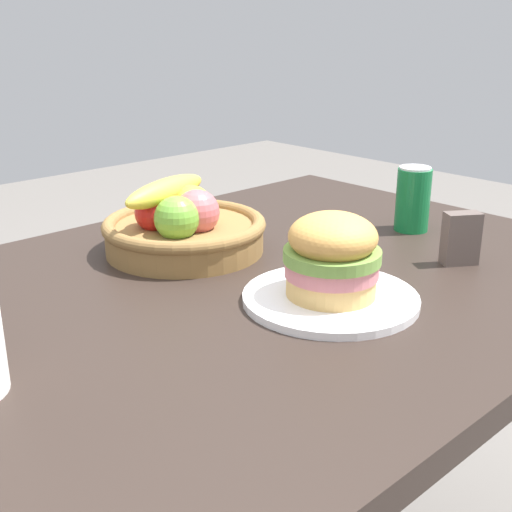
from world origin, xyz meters
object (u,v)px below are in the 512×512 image
Objects in this scene: plate at (330,298)px; soda_can at (413,199)px; napkin_holder at (461,238)px; sandwich at (332,255)px; fruit_basket at (183,225)px.

plate is 0.41m from soda_can.
plate is 2.89× the size of napkin_holder.
sandwich is (0.00, -0.00, 0.07)m from plate.
fruit_basket is at bearing 93.18° from plate.
soda_can is at bearing 17.87° from plate.
soda_can is 0.43× the size of fruit_basket.
plate is 0.29m from napkin_holder.
napkin_holder is (0.30, -0.37, -0.00)m from fruit_basket.
plate is at bearing -162.13° from soda_can.
soda_can is 0.45m from fruit_basket.
soda_can is at bearing -26.82° from fruit_basket.
soda_can is at bearing 17.87° from sandwich.
soda_can is (0.39, 0.12, 0.06)m from plate.
napkin_holder is at bearing -50.97° from fruit_basket.
sandwich is at bearing -162.13° from soda_can.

